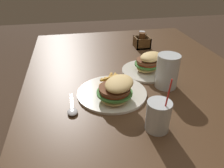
{
  "coord_description": "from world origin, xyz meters",
  "views": [
    {
      "loc": [
        0.8,
        -0.3,
        1.21
      ],
      "look_at": [
        0.06,
        -0.15,
        0.77
      ],
      "focal_mm": 35.0,
      "sensor_mm": 36.0,
      "label": 1
    }
  ],
  "objects": [
    {
      "name": "meal_plate_far",
      "position": [
        -0.1,
        0.06,
        0.76
      ],
      "size": [
        0.24,
        0.24,
        0.11
      ],
      "color": "silver",
      "rests_on": "dining_table"
    },
    {
      "name": "beer_glass",
      "position": [
        0.04,
        0.09,
        0.8
      ],
      "size": [
        0.09,
        0.09,
        0.14
      ],
      "color": "silver",
      "rests_on": "dining_table"
    },
    {
      "name": "condiment_caddy",
      "position": [
        -0.43,
        0.13,
        0.76
      ],
      "size": [
        0.09,
        0.09,
        0.1
      ],
      "color": "brown",
      "rests_on": "dining_table"
    },
    {
      "name": "meal_plate_near",
      "position": [
        0.09,
        -0.15,
        0.76
      ],
      "size": [
        0.28,
        0.28,
        0.11
      ],
      "color": "silver",
      "rests_on": "dining_table"
    },
    {
      "name": "juice_glass",
      "position": [
        0.3,
        -0.05,
        0.78
      ],
      "size": [
        0.08,
        0.08,
        0.19
      ],
      "color": "silver",
      "rests_on": "dining_table"
    },
    {
      "name": "spoon",
      "position": [
        0.15,
        -0.32,
        0.73
      ],
      "size": [
        0.15,
        0.04,
        0.01
      ],
      "rotation": [
        0.0,
        0.0,
        0.01
      ],
      "color": "silver",
      "rests_on": "dining_table"
    },
    {
      "name": "dining_table",
      "position": [
        0.0,
        0.0,
        0.61
      ],
      "size": [
        1.58,
        1.05,
        0.73
      ],
      "color": "#4C331E",
      "rests_on": "ground_plane"
    }
  ]
}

